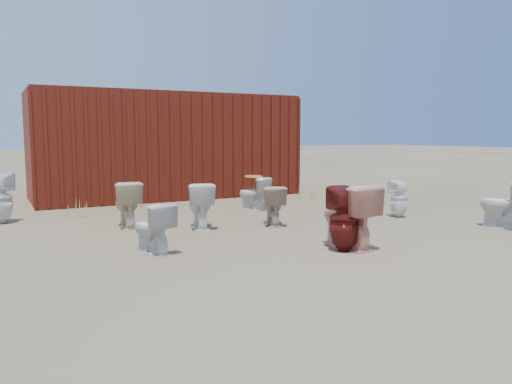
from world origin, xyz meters
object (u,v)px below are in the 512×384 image
toilet_front_c (200,205)px  loose_tank (346,231)px  toilet_back_yellowlid (254,194)px  toilet_back_beige_left (127,204)px  toilet_back_a (0,198)px  toilet_back_beige_right (273,205)px  toilet_front_a (152,228)px  toilet_back_e (399,198)px  toilet_front_e (503,204)px  shipping_container (165,146)px  toilet_front_pink (348,216)px  toilet_front_maroon (344,219)px

toilet_front_c → loose_tank: size_ratio=1.44×
toilet_back_yellowlid → loose_tank: (-0.29, -3.23, -0.15)m
toilet_back_beige_left → loose_tank: bearing=138.0°
toilet_back_a → toilet_back_beige_right: size_ratio=1.30×
toilet_front_c → toilet_back_beige_right: (1.14, -0.31, -0.04)m
toilet_front_a → toilet_back_beige_right: toilet_back_beige_right is taller
loose_tank → toilet_back_e: bearing=40.0°
toilet_front_e → toilet_back_e: (-0.67, 1.55, -0.04)m
toilet_front_e → toilet_back_beige_left: 5.89m
shipping_container → toilet_front_e: bearing=-63.3°
shipping_container → toilet_front_pink: 6.58m
toilet_front_pink → toilet_back_beige_right: (-0.02, 1.90, -0.10)m
toilet_front_a → loose_tank: 2.56m
shipping_container → toilet_front_pink: bearing=-87.3°
toilet_back_a → toilet_back_beige_right: toilet_back_a is taller
toilet_front_a → toilet_back_beige_left: (0.16, 1.93, 0.05)m
toilet_front_a → toilet_back_beige_left: 1.94m
toilet_back_a → shipping_container: bearing=-120.6°
toilet_front_a → toilet_back_a: 3.60m
shipping_container → toilet_front_maroon: (0.15, -6.65, -0.79)m
toilet_front_maroon → loose_tank: size_ratio=1.64×
toilet_front_a → toilet_front_pink: (2.31, -0.89, 0.10)m
toilet_front_pink → toilet_back_yellowlid: (0.45, 3.46, -0.10)m
toilet_front_pink → toilet_back_a: size_ratio=1.00×
toilet_front_c → toilet_back_beige_left: toilet_back_beige_left is taller
toilet_back_e → toilet_front_e: bearing=119.3°
toilet_front_e → toilet_back_beige_left: (-5.15, 2.87, -0.01)m
toilet_back_beige_right → toilet_back_e: 2.38m
toilet_front_e → toilet_back_a: size_ratio=0.90×
toilet_front_e → loose_tank: 2.87m
toilet_front_a → toilet_back_a: toilet_back_a is taller
toilet_front_a → toilet_front_e: toilet_front_e is taller
toilet_back_yellowlid → toilet_back_beige_right: bearing=45.6°
shipping_container → toilet_back_yellowlid: shipping_container is taller
toilet_front_a → toilet_front_pink: bearing=143.8°
toilet_back_beige_left → toilet_front_pink: bearing=133.8°
toilet_front_maroon → loose_tank: 0.53m
toilet_front_c → toilet_back_yellowlid: toilet_front_c is taller
toilet_front_maroon → toilet_front_e: toilet_front_maroon is taller
toilet_front_e → toilet_back_beige_right: 3.59m
toilet_back_beige_left → toilet_back_yellowlid: toilet_back_beige_left is taller
toilet_front_e → toilet_front_c: bearing=-34.2°
toilet_front_pink → toilet_back_yellowlid: bearing=-100.0°
toilet_back_beige_left → toilet_back_yellowlid: size_ratio=1.14×
toilet_front_a → toilet_back_yellowlid: bearing=-152.3°
shipping_container → toilet_back_beige_right: 4.72m
toilet_front_a → toilet_back_yellowlid: (2.76, 2.57, 0.00)m
toilet_front_pink → toilet_back_beige_right: bearing=-92.1°
toilet_front_c → toilet_back_a: toilet_back_a is taller
toilet_back_a → toilet_front_maroon: bearing=157.0°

